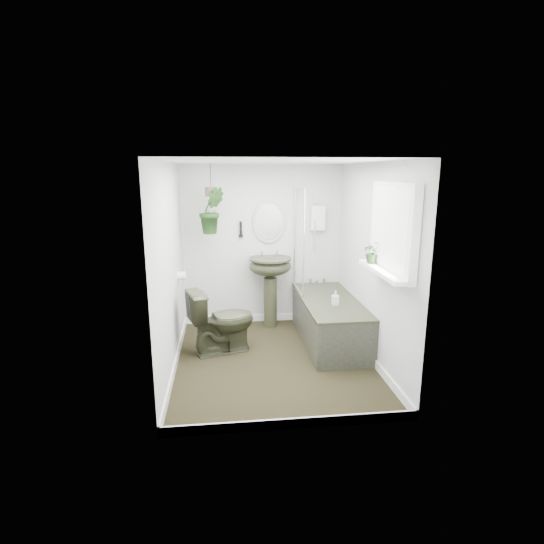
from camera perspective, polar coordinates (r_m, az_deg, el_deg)
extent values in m
cube|color=black|center=(5.17, 0.20, -11.89)|extent=(2.30, 2.80, 0.02)
cube|color=white|center=(4.68, 0.22, 14.75)|extent=(2.30, 2.80, 0.02)
cube|color=silver|center=(6.17, -1.35, 3.58)|extent=(2.30, 0.02, 2.30)
cube|color=silver|center=(3.45, 2.99, -4.31)|extent=(2.30, 0.02, 2.30)
cube|color=silver|center=(4.80, -13.67, 0.39)|extent=(0.02, 2.80, 2.30)
cube|color=silver|center=(5.06, 13.36, 1.06)|extent=(0.02, 2.80, 2.30)
cube|color=white|center=(5.15, 0.20, -11.29)|extent=(2.30, 2.80, 0.10)
cube|color=white|center=(6.17, 6.17, 7.26)|extent=(0.20, 0.10, 0.35)
ellipsoid|color=#BEB5AB|center=(6.09, -0.44, 6.78)|extent=(0.46, 0.03, 0.62)
cylinder|color=black|center=(6.06, -4.21, 5.76)|extent=(0.04, 0.04, 0.22)
cylinder|color=white|center=(5.53, -12.07, -0.51)|extent=(0.11, 0.11, 0.11)
cube|color=white|center=(4.31, 15.97, 5.57)|extent=(0.08, 1.00, 0.90)
cube|color=white|center=(4.36, 14.77, 0.10)|extent=(0.18, 1.00, 0.04)
cube|color=white|center=(4.29, 15.41, 5.58)|extent=(0.01, 0.86, 0.76)
imported|color=#2D301F|center=(5.30, -6.74, -6.47)|extent=(0.90, 0.68, 0.81)
imported|color=black|center=(4.60, 13.41, 2.63)|extent=(0.22, 0.19, 0.24)
imported|color=black|center=(5.71, -8.11, 8.19)|extent=(0.38, 0.33, 0.61)
imported|color=black|center=(5.32, 8.52, -3.47)|extent=(0.09, 0.09, 0.18)
cylinder|color=brown|center=(5.69, -8.19, 10.65)|extent=(0.16, 0.16, 0.12)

